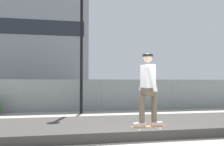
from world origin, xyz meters
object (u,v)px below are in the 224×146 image
Objects in this scene: skateboard at (148,127)px; parked_car_near at (16,95)px; parked_car_mid at (104,94)px; street_lamp at (82,36)px; parked_car_far at (193,93)px; skater at (148,85)px.

parked_car_near is (-4.96, 11.31, 0.18)m from skateboard.
skateboard is 0.18× the size of parked_car_mid.
street_lamp reaches higher than parked_car_near.
parked_car_near is 5.87m from parked_car_mid.
parked_car_mid and parked_car_far have the same top height.
parked_car_near and parked_car_far have the same top height.
parked_car_far is at bearing 22.74° from street_lamp.
parked_car_mid is at bearing 1.35° from parked_car_near.
parked_car_far reaches higher than skateboard.
skater is at bearing -124.21° from parked_car_far.
parked_car_mid is at bearing 85.44° from skateboard.
street_lamp reaches higher than parked_car_far.
skateboard is 0.18× the size of parked_car_near.
skater is 11.51m from parked_car_mid.
street_lamp reaches higher than parked_car_mid.
parked_car_mid is at bearing 62.71° from street_lamp.
parked_car_mid is 0.99× the size of parked_car_far.
skater is 13.86m from parked_car_far.
parked_car_far is (7.78, 11.45, 0.18)m from skateboard.
skater is at bearing -66.33° from parked_car_near.
street_lamp is at bearing -41.65° from parked_car_near.
skateboard is 11.49m from parked_car_mid.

